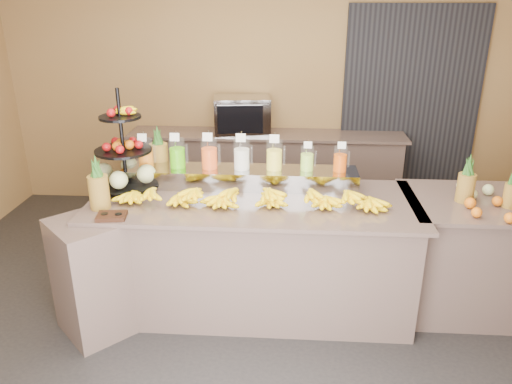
# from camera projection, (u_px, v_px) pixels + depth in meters

# --- Properties ---
(ground) EXTENTS (6.00, 6.00, 0.00)m
(ground) POSITION_uv_depth(u_px,v_px,m) (252.00, 325.00, 3.87)
(ground) COLOR black
(ground) RESTS_ON ground
(room_envelope) EXTENTS (6.04, 5.02, 2.82)m
(room_envelope) POSITION_uv_depth(u_px,v_px,m) (282.00, 65.00, 3.89)
(room_envelope) COLOR olive
(room_envelope) RESTS_ON ground
(buffet_counter) EXTENTS (2.75, 1.25, 0.93)m
(buffet_counter) POSITION_uv_depth(u_px,v_px,m) (239.00, 255.00, 3.94)
(buffet_counter) COLOR gray
(buffet_counter) RESTS_ON ground
(right_counter) EXTENTS (1.08, 0.88, 0.93)m
(right_counter) POSITION_uv_depth(u_px,v_px,m) (468.00, 254.00, 3.96)
(right_counter) COLOR gray
(right_counter) RESTS_ON ground
(back_ledge) EXTENTS (3.10, 0.55, 0.93)m
(back_ledge) POSITION_uv_depth(u_px,v_px,m) (266.00, 172.00, 5.78)
(back_ledge) COLOR gray
(back_ledge) RESTS_ON ground
(pitcher_tray) EXTENTS (1.85, 0.30, 0.15)m
(pitcher_tray) POSITION_uv_depth(u_px,v_px,m) (242.00, 177.00, 4.04)
(pitcher_tray) COLOR gray
(pitcher_tray) RESTS_ON buffet_counter
(juice_pitcher_orange_a) EXTENTS (0.12, 0.13, 0.30)m
(juice_pitcher_orange_a) POSITION_uv_depth(u_px,v_px,m) (146.00, 155.00, 4.02)
(juice_pitcher_orange_a) COLOR silver
(juice_pitcher_orange_a) RESTS_ON pitcher_tray
(juice_pitcher_green) EXTENTS (0.13, 0.13, 0.31)m
(juice_pitcher_green) POSITION_uv_depth(u_px,v_px,m) (177.00, 155.00, 4.00)
(juice_pitcher_green) COLOR silver
(juice_pitcher_green) RESTS_ON pitcher_tray
(juice_pitcher_orange_b) EXTENTS (0.13, 0.14, 0.32)m
(juice_pitcher_orange_b) POSITION_uv_depth(u_px,v_px,m) (209.00, 155.00, 3.99)
(juice_pitcher_orange_b) COLOR silver
(juice_pitcher_orange_b) RESTS_ON pitcher_tray
(juice_pitcher_milk) EXTENTS (0.13, 0.14, 0.32)m
(juice_pitcher_milk) POSITION_uv_depth(u_px,v_px,m) (242.00, 156.00, 3.97)
(juice_pitcher_milk) COLOR silver
(juice_pitcher_milk) RESTS_ON pitcher_tray
(juice_pitcher_lemon) EXTENTS (0.13, 0.13, 0.31)m
(juice_pitcher_lemon) POSITION_uv_depth(u_px,v_px,m) (274.00, 157.00, 3.96)
(juice_pitcher_lemon) COLOR silver
(juice_pitcher_lemon) RESTS_ON pitcher_tray
(juice_pitcher_lime) EXTENTS (0.11, 0.11, 0.26)m
(juice_pitcher_lime) POSITION_uv_depth(u_px,v_px,m) (307.00, 160.00, 3.95)
(juice_pitcher_lime) COLOR silver
(juice_pitcher_lime) RESTS_ON pitcher_tray
(juice_pitcher_orange_c) EXTENTS (0.11, 0.11, 0.26)m
(juice_pitcher_orange_c) POSITION_uv_depth(u_px,v_px,m) (340.00, 160.00, 3.93)
(juice_pitcher_orange_c) COLOR silver
(juice_pitcher_orange_c) RESTS_ON pitcher_tray
(banana_heap) EXTENTS (2.04, 0.18, 0.17)m
(banana_heap) POSITION_uv_depth(u_px,v_px,m) (250.00, 194.00, 3.69)
(banana_heap) COLOR yellow
(banana_heap) RESTS_ON buffet_counter
(fruit_stand) EXTENTS (0.62, 0.62, 0.80)m
(fruit_stand) POSITION_uv_depth(u_px,v_px,m) (129.00, 163.00, 3.96)
(fruit_stand) COLOR black
(fruit_stand) RESTS_ON buffet_counter
(condiment_caddy) EXTENTS (0.22, 0.17, 0.03)m
(condiment_caddy) POSITION_uv_depth(u_px,v_px,m) (112.00, 216.00, 3.48)
(condiment_caddy) COLOR black
(condiment_caddy) RESTS_ON buffet_counter
(pineapple_left_a) EXTENTS (0.15, 0.15, 0.41)m
(pineapple_left_a) POSITION_uv_depth(u_px,v_px,m) (99.00, 189.00, 3.60)
(pineapple_left_a) COLOR brown
(pineapple_left_a) RESTS_ON buffet_counter
(pineapple_left_b) EXTENTS (0.16, 0.16, 0.45)m
(pineapple_left_b) POSITION_uv_depth(u_px,v_px,m) (159.00, 157.00, 4.21)
(pineapple_left_b) COLOR brown
(pineapple_left_b) RESTS_ON buffet_counter
(right_fruit_pile) EXTENTS (0.41, 0.39, 0.22)m
(right_fruit_pile) POSITION_uv_depth(u_px,v_px,m) (489.00, 200.00, 3.61)
(right_fruit_pile) COLOR brown
(right_fruit_pile) RESTS_ON right_counter
(oven_warmer) EXTENTS (0.66, 0.50, 0.41)m
(oven_warmer) POSITION_uv_depth(u_px,v_px,m) (242.00, 115.00, 5.55)
(oven_warmer) COLOR gray
(oven_warmer) RESTS_ON back_ledge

